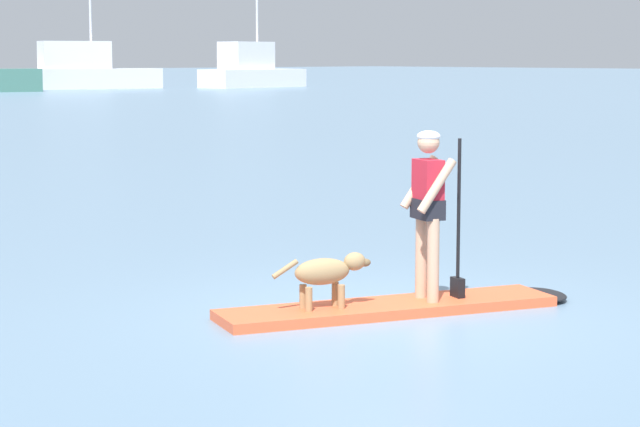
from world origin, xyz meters
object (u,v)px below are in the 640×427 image
person_paddler (429,202)px  moored_boat_far_port (82,71)px  moored_boat_center (251,70)px  dog (327,272)px  paddleboard (409,306)px

person_paddler → moored_boat_far_port: 83.72m
person_paddler → moored_boat_center: bearing=51.9°
person_paddler → dog: (-1.03, 0.38, -0.63)m
moored_boat_far_port → moored_boat_center: size_ratio=1.03×
dog → moored_boat_center: 86.93m
moored_boat_far_port → moored_boat_center: moored_boat_far_port is taller
paddleboard → moored_boat_center: size_ratio=0.32×
moored_boat_far_port → moored_boat_center: bearing=-21.5°
moored_boat_center → dog: bearing=-128.8°
paddleboard → dog: 0.97m
paddleboard → moored_boat_far_port: 83.77m
person_paddler → moored_boat_center: (53.42, 68.13, 0.29)m
person_paddler → paddleboard: bearing=159.6°
moored_boat_far_port → paddleboard: bearing=-119.3°
person_paddler → dog: size_ratio=1.72×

